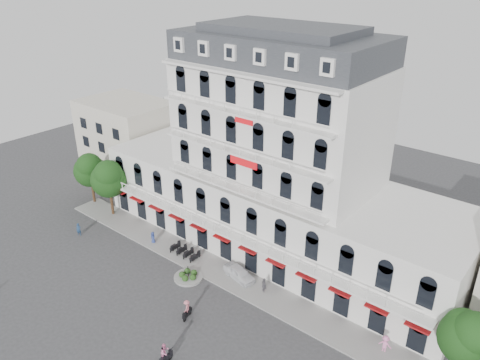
% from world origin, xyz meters
% --- Properties ---
extents(ground, '(120.00, 120.00, 0.00)m').
position_xyz_m(ground, '(0.00, 0.00, 0.00)').
color(ground, '#38383A').
rests_on(ground, ground).
extents(sidewalk, '(53.00, 4.00, 0.16)m').
position_xyz_m(sidewalk, '(0.00, 9.00, 0.08)').
color(sidewalk, gray).
rests_on(sidewalk, ground).
extents(main_building, '(45.00, 15.00, 25.80)m').
position_xyz_m(main_building, '(0.00, 18.00, 9.96)').
color(main_building, silver).
rests_on(main_building, ground).
extents(flank_building_west, '(14.00, 10.00, 12.00)m').
position_xyz_m(flank_building_west, '(-30.00, 20.00, 6.00)').
color(flank_building_west, beige).
rests_on(flank_building_west, ground).
extents(traffic_island, '(3.20, 3.20, 1.60)m').
position_xyz_m(traffic_island, '(-3.00, 6.00, 0.26)').
color(traffic_island, gray).
rests_on(traffic_island, ground).
extents(parked_scooter_row, '(4.40, 1.80, 1.10)m').
position_xyz_m(parked_scooter_row, '(-6.35, 8.80, 0.00)').
color(parked_scooter_row, black).
rests_on(parked_scooter_row, ground).
extents(tree_west_outer, '(4.50, 4.48, 7.76)m').
position_xyz_m(tree_west_outer, '(-25.95, 9.98, 5.35)').
color(tree_west_outer, '#382314').
rests_on(tree_west_outer, ground).
extents(tree_west_inner, '(4.76, 4.76, 8.25)m').
position_xyz_m(tree_west_inner, '(-20.95, 9.48, 5.68)').
color(tree_west_inner, '#382314').
rests_on(tree_west_inner, ground).
extents(tree_east_inner, '(4.40, 4.37, 7.57)m').
position_xyz_m(tree_east_inner, '(24.05, 9.98, 5.21)').
color(tree_east_inner, '#382314').
rests_on(tree_east_inner, ground).
extents(parked_car, '(4.39, 2.41, 1.42)m').
position_xyz_m(parked_car, '(1.35, 9.50, 0.71)').
color(parked_car, white).
rests_on(parked_car, ground).
extents(rider_southwest, '(0.73, 1.70, 2.23)m').
position_xyz_m(rider_southwest, '(3.98, -3.74, 1.15)').
color(rider_southwest, black).
rests_on(rider_southwest, ground).
extents(rider_center, '(0.90, 1.65, 2.07)m').
position_xyz_m(rider_center, '(1.35, 1.51, 1.08)').
color(rider_center, black).
rests_on(rider_center, ground).
extents(pedestrian_left, '(0.86, 0.66, 1.57)m').
position_xyz_m(pedestrian_left, '(-11.32, 8.24, 0.79)').
color(pedestrian_left, navy).
rests_on(pedestrian_left, ground).
extents(pedestrian_mid, '(1.14, 0.94, 1.82)m').
position_xyz_m(pedestrian_mid, '(4.91, 9.26, 0.91)').
color(pedestrian_mid, '#5D5A62').
rests_on(pedestrian_mid, ground).
extents(pedestrian_right, '(1.21, 0.76, 1.80)m').
position_xyz_m(pedestrian_right, '(18.09, 9.50, 0.90)').
color(pedestrian_right, pink).
rests_on(pedestrian_right, ground).
extents(pedestrian_far, '(0.73, 0.68, 1.68)m').
position_xyz_m(pedestrian_far, '(-20.00, 3.52, 0.84)').
color(pedestrian_far, navy).
rests_on(pedestrian_far, ground).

